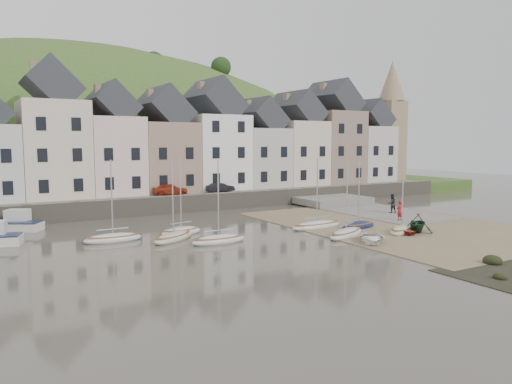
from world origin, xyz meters
TOP-DOWN VIEW (x-y plane):
  - ground at (0.00, 0.00)m, footprint 160.00×160.00m
  - quay_land at (0.00, 32.00)m, footprint 90.00×30.00m
  - quay_street at (0.00, 20.50)m, footprint 70.00×7.00m
  - seawall at (0.00, 17.00)m, footprint 70.00×1.20m
  - beach at (11.00, 0.00)m, footprint 18.00×26.00m
  - slipway at (15.00, 8.00)m, footprint 8.00×18.00m
  - hillside at (-5.00, 60.00)m, footprint 134.40×84.00m
  - townhouse_terrace at (1.76, 24.00)m, footprint 61.05×8.00m
  - church_spire at (34.55, 24.00)m, footprint 4.00×4.00m
  - sailboat_0 at (-12.65, 5.52)m, footprint 4.33×1.55m
  - sailboat_1 at (-7.22, 5.56)m, footprint 3.83×2.23m
  - sailboat_2 at (-8.60, 3.64)m, footprint 4.54×3.80m
  - sailboat_3 at (-6.09, 1.04)m, footprint 4.27×1.57m
  - sailboat_4 at (3.89, 2.31)m, footprint 5.34×1.86m
  - sailboat_5 at (6.91, 0.45)m, footprint 4.03×2.09m
  - sailboat_6 at (3.65, -1.77)m, footprint 5.07×3.41m
  - sailboat_7 at (8.46, -2.99)m, footprint 4.03×3.04m
  - motorboat_2 at (-18.81, 14.45)m, footprint 5.35×4.15m
  - rowboat_white at (3.50, -4.71)m, footprint 4.07×4.31m
  - rowboat_green at (9.67, -3.54)m, footprint 3.79×3.68m
  - rowboat_red at (8.47, -3.65)m, footprint 3.34×3.40m
  - person_red at (12.65, 1.23)m, footprint 0.72×0.53m
  - person_dark at (15.58, 5.03)m, footprint 1.10×0.96m
  - car_left at (-2.89, 19.50)m, footprint 4.04×2.63m
  - car_right at (3.18, 19.50)m, footprint 3.30×1.21m

SIDE VIEW (x-z plane):
  - hillside at x=-5.00m, z-range -59.99..24.01m
  - ground at x=0.00m, z-range 0.00..0.00m
  - beach at x=11.00m, z-range 0.00..0.06m
  - slipway at x=15.00m, z-range 0.00..0.12m
  - sailboat_4 at x=3.89m, z-range -2.90..3.42m
  - sailboat_6 at x=3.65m, z-range -2.90..3.42m
  - sailboat_2 at x=-8.60m, z-range -2.90..3.42m
  - sailboat_0 at x=-12.65m, z-range -2.90..3.42m
  - sailboat_3 at x=-6.09m, z-range -2.90..3.42m
  - sailboat_5 at x=6.91m, z-range -2.89..3.43m
  - sailboat_7 at x=8.46m, z-range -2.89..3.43m
  - sailboat_1 at x=-7.22m, z-range -2.89..3.43m
  - rowboat_red at x=8.47m, z-range 0.06..0.64m
  - rowboat_white at x=3.50m, z-range 0.06..0.79m
  - motorboat_2 at x=-18.81m, z-range -0.27..1.43m
  - quay_land at x=0.00m, z-range 0.00..1.50m
  - rowboat_green at x=9.67m, z-range 0.06..1.59m
  - seawall at x=0.00m, z-range 0.00..1.80m
  - person_red at x=12.65m, z-range 0.12..1.96m
  - person_dark at x=15.58m, z-range 0.12..2.04m
  - quay_street at x=0.00m, z-range 1.50..1.60m
  - car_right at x=3.18m, z-range 1.60..2.68m
  - car_left at x=-2.89m, z-range 1.60..2.88m
  - townhouse_terrace at x=1.76m, z-range 0.36..14.29m
  - church_spire at x=34.55m, z-range 2.06..20.06m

